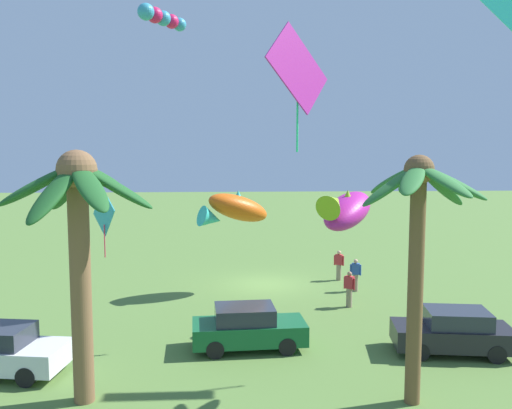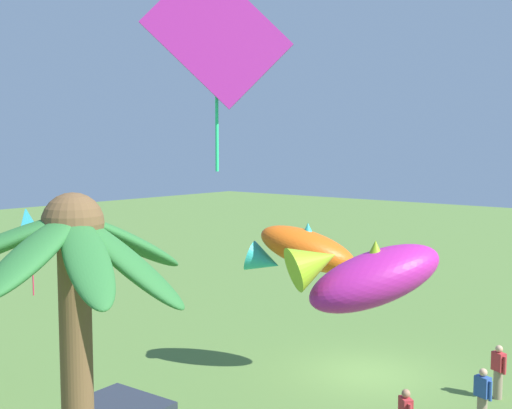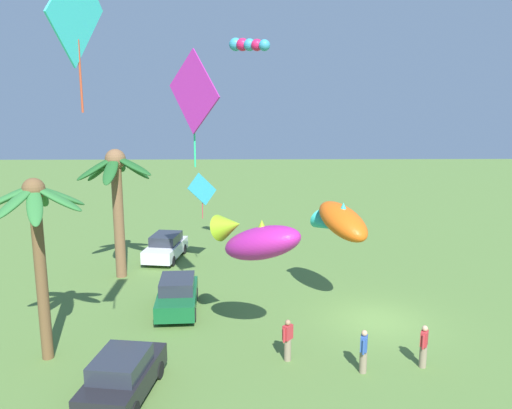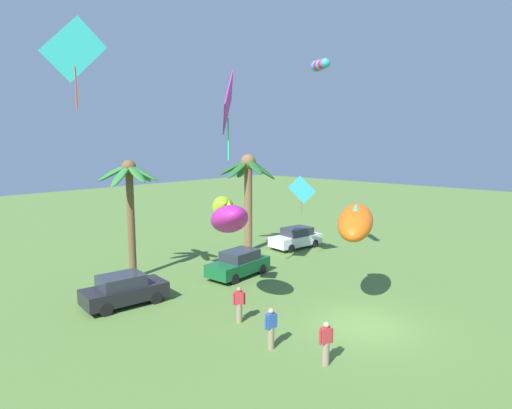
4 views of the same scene
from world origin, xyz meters
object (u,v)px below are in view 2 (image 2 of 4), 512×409
Objects in this scene: spectator_0 at (498,371)px; kite_fish_5 at (366,275)px; kite_fish_2 at (301,250)px; kite_diamond_3 at (216,36)px; spectator_2 at (482,397)px; kite_diamond_1 at (32,241)px; palm_tree_1 at (75,322)px.

kite_fish_5 is at bearing 80.12° from spectator_0.
kite_fish_2 reaches higher than spectator_0.
kite_fish_2 is 8.61m from kite_diamond_3.
kite_diamond_3 is (-2.17, 6.19, 5.59)m from kite_fish_2.
spectator_0 is at bearing -111.98° from kite_diamond_3.
kite_diamond_3 is at bearing 68.02° from spectator_0.
kite_fish_5 is (-2.33, -2.40, -5.20)m from kite_diamond_3.
spectator_0 is 2.25m from spectator_2.
spectator_0 and spectator_2 have the same top height.
spectator_2 is 12.94m from kite_diamond_1.
kite_diamond_1 is 0.64× the size of kite_fish_5.
kite_fish_2 reaches higher than spectator_2.
spectator_2 is at bearing -95.86° from palm_tree_1.
kite_diamond_1 is 8.44m from kite_diamond_3.
spectator_0 is at bearing -139.45° from kite_diamond_1.
kite_diamond_3 is at bearing 109.32° from kite_fish_2.
palm_tree_1 is 4.25× the size of spectator_0.
kite_diamond_3 reaches higher than palm_tree_1.
kite_fish_5 reaches higher than kite_fish_2.
spectator_2 is at bearing -148.37° from kite_diamond_1.
palm_tree_1 is at bearing 115.20° from kite_diamond_3.
kite_diamond_3 is (2.53, -5.38, 4.56)m from palm_tree_1.
kite_diamond_3 is 1.17× the size of kite_fish_5.
kite_diamond_1 is at bearing 31.63° from spectator_2.
kite_diamond_3 is at bearing -64.80° from palm_tree_1.
kite_fish_2 is at bearing -125.26° from kite_diamond_1.
kite_diamond_1 reaches higher than spectator_2.
palm_tree_1 is at bearing 112.11° from kite_fish_2.
palm_tree_1 is 7.49m from kite_diamond_3.
spectator_0 is 13.93m from kite_diamond_1.
spectator_2 is 0.41× the size of kite_fish_5.
kite_diamond_1 is 0.64× the size of kite_fish_2.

